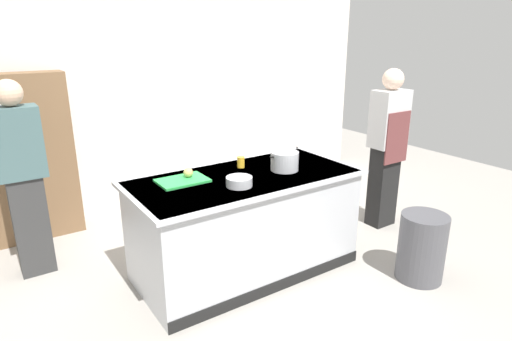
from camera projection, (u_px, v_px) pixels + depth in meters
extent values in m
plane|color=#9E9991|center=(246.00, 269.00, 3.97)|extent=(10.00, 10.00, 0.00)
cube|color=silver|center=(150.00, 82.00, 5.16)|extent=(6.40, 0.12, 3.00)
cube|color=#B7BABF|center=(245.00, 224.00, 3.83)|extent=(1.90, 0.90, 0.90)
cube|color=#B7BABF|center=(245.00, 178.00, 3.69)|extent=(1.98, 0.98, 0.03)
cube|color=black|center=(275.00, 287.00, 3.59)|extent=(1.90, 0.01, 0.10)
cube|color=green|center=(182.00, 181.00, 3.55)|extent=(0.40, 0.28, 0.02)
sphere|color=tan|center=(188.00, 173.00, 3.59)|extent=(0.08, 0.08, 0.08)
cylinder|color=#B7BABF|center=(285.00, 161.00, 3.82)|extent=(0.25, 0.25, 0.17)
cube|color=black|center=(272.00, 157.00, 3.73)|extent=(0.04, 0.02, 0.01)
cube|color=black|center=(297.00, 152.00, 3.88)|extent=(0.04, 0.02, 0.01)
cylinder|color=#99999E|center=(288.00, 153.00, 4.18)|extent=(0.16, 0.16, 0.11)
cube|color=black|center=(280.00, 151.00, 4.12)|extent=(0.04, 0.02, 0.01)
cube|color=black|center=(296.00, 148.00, 4.22)|extent=(0.04, 0.02, 0.01)
cylinder|color=#B7BABF|center=(239.00, 182.00, 3.44)|extent=(0.21, 0.21, 0.08)
cylinder|color=yellow|center=(241.00, 162.00, 3.91)|extent=(0.07, 0.07, 0.10)
cylinder|color=#4C4C51|center=(422.00, 247.00, 3.73)|extent=(0.40, 0.40, 0.60)
cube|color=black|center=(383.00, 186.00, 4.76)|extent=(0.28, 0.20, 0.90)
cube|color=silver|center=(389.00, 119.00, 4.53)|extent=(0.38, 0.24, 0.60)
sphere|color=beige|center=(393.00, 79.00, 4.40)|extent=(0.22, 0.22, 0.22)
cube|color=brown|center=(397.00, 138.00, 4.48)|extent=(0.34, 0.02, 0.54)
cube|color=#323232|center=(32.00, 225.00, 3.80)|extent=(0.28, 0.20, 0.90)
cube|color=#415C5E|center=(17.00, 143.00, 3.57)|extent=(0.38, 0.24, 0.60)
sphere|color=#D3AA8C|center=(8.00, 93.00, 3.44)|extent=(0.22, 0.22, 0.22)
cube|color=brown|center=(15.00, 161.00, 4.29)|extent=(1.10, 0.28, 1.70)
cube|color=white|center=(3.00, 118.00, 4.00)|extent=(0.08, 0.03, 0.30)
cube|color=purple|center=(14.00, 116.00, 4.04)|extent=(0.09, 0.03, 0.31)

